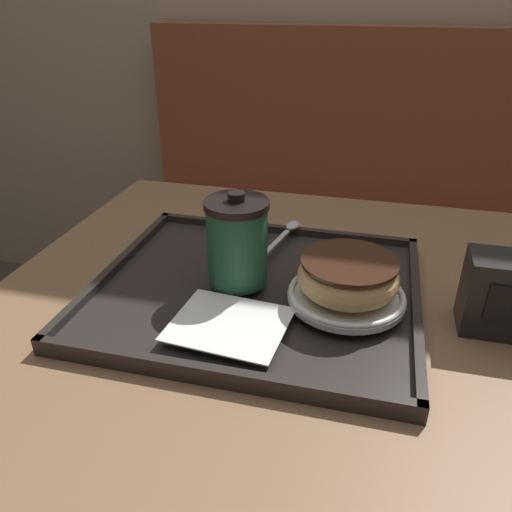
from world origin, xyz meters
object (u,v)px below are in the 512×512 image
donut_chocolate_glazed (348,275)px  napkin_dispenser (509,295)px  coffee_cup_front (237,241)px  spoon (287,230)px

donut_chocolate_glazed → napkin_dispenser: napkin_dispenser is taller
napkin_dispenser → coffee_cup_front: bearing=-179.6°
spoon → coffee_cup_front: bearing=179.1°
donut_chocolate_glazed → napkin_dispenser: (0.20, 0.02, -0.01)m
coffee_cup_front → spoon: coffee_cup_front is taller
donut_chocolate_glazed → napkin_dispenser: 0.20m
spoon → napkin_dispenser: napkin_dispenser is taller
donut_chocolate_glazed → spoon: donut_chocolate_glazed is taller
donut_chocolate_glazed → napkin_dispenser: bearing=4.6°
coffee_cup_front → donut_chocolate_glazed: 0.16m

